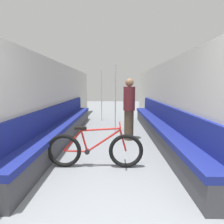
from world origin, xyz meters
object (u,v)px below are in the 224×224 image
(bicycle, at_px, (95,150))
(grab_pole_far, at_px, (101,96))
(passenger_standing, at_px, (129,109))
(bench_seat_row_left, at_px, (64,127))
(bench_seat_row_right, at_px, (159,128))
(grab_pole_near, at_px, (115,100))

(bicycle, distance_m, grab_pole_far, 4.31)
(bicycle, height_order, passenger_standing, passenger_standing)
(bench_seat_row_left, height_order, bench_seat_row_right, same)
(bicycle, bearing_deg, passenger_standing, 82.49)
(passenger_standing, bearing_deg, bench_seat_row_right, -127.24)
(bicycle, bearing_deg, bench_seat_row_left, 137.76)
(grab_pole_near, xyz_separation_m, passenger_standing, (0.36, -0.73, -0.16))
(bicycle, distance_m, grab_pole_near, 2.47)
(bench_seat_row_left, distance_m, passenger_standing, 1.80)
(passenger_standing, bearing_deg, grab_pole_near, -14.05)
(bench_seat_row_right, relative_size, bicycle, 3.40)
(bench_seat_row_left, distance_m, grab_pole_near, 1.68)
(grab_pole_far, height_order, passenger_standing, grab_pole_far)
(bench_seat_row_right, bearing_deg, passenger_standing, -177.19)
(grab_pole_far, distance_m, passenger_standing, 2.80)
(grab_pole_near, relative_size, passenger_standing, 1.27)
(bench_seat_row_right, xyz_separation_m, passenger_standing, (-0.80, -0.04, 0.51))
(bicycle, bearing_deg, bench_seat_row_right, 63.95)
(bench_seat_row_left, height_order, grab_pole_near, grab_pole_near)
(bench_seat_row_right, bearing_deg, bench_seat_row_left, 180.00)
(bicycle, relative_size, passenger_standing, 1.04)
(bench_seat_row_right, height_order, grab_pole_near, grab_pole_near)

